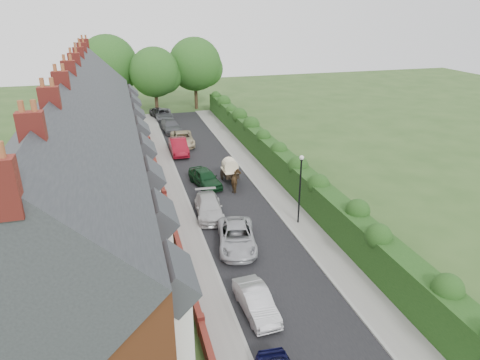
# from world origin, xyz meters

# --- Properties ---
(ground) EXTENTS (140.00, 140.00, 0.00)m
(ground) POSITION_xyz_m (0.00, 0.00, 0.00)
(ground) COLOR #2D4C1E
(ground) RESTS_ON ground
(road) EXTENTS (6.00, 58.00, 0.02)m
(road) POSITION_xyz_m (-0.50, 11.00, 0.01)
(road) COLOR black
(road) RESTS_ON ground
(pavement_hedge_side) EXTENTS (2.20, 58.00, 0.12)m
(pavement_hedge_side) POSITION_xyz_m (3.60, 11.00, 0.06)
(pavement_hedge_side) COLOR gray
(pavement_hedge_side) RESTS_ON ground
(pavement_house_side) EXTENTS (1.70, 58.00, 0.12)m
(pavement_house_side) POSITION_xyz_m (-4.35, 11.00, 0.06)
(pavement_house_side) COLOR gray
(pavement_house_side) RESTS_ON ground
(kerb_hedge_side) EXTENTS (0.18, 58.00, 0.13)m
(kerb_hedge_side) POSITION_xyz_m (2.55, 11.00, 0.07)
(kerb_hedge_side) COLOR #989892
(kerb_hedge_side) RESTS_ON ground
(kerb_house_side) EXTENTS (0.18, 58.00, 0.13)m
(kerb_house_side) POSITION_xyz_m (-3.55, 11.00, 0.07)
(kerb_house_side) COLOR #989892
(kerb_house_side) RESTS_ON ground
(hedge) EXTENTS (2.10, 58.00, 2.85)m
(hedge) POSITION_xyz_m (5.40, 11.00, 1.60)
(hedge) COLOR #143611
(hedge) RESTS_ON ground
(terrace_row) EXTENTS (9.05, 40.50, 11.50)m
(terrace_row) POSITION_xyz_m (-10.87, 9.98, 4.47)
(terrace_row) COLOR brown
(terrace_row) RESTS_ON ground
(garden_wall_row) EXTENTS (0.35, 40.35, 1.10)m
(garden_wall_row) POSITION_xyz_m (-5.35, 10.00, 0.46)
(garden_wall_row) COLOR maroon
(garden_wall_row) RESTS_ON ground
(lamppost) EXTENTS (0.32, 0.32, 5.16)m
(lamppost) POSITION_xyz_m (3.40, 4.00, 3.30)
(lamppost) COLOR black
(lamppost) RESTS_ON ground
(tree_far_left) EXTENTS (7.14, 6.80, 9.29)m
(tree_far_left) POSITION_xyz_m (-2.65, 40.08, 5.71)
(tree_far_left) COLOR #332316
(tree_far_left) RESTS_ON ground
(tree_far_right) EXTENTS (7.98, 7.60, 10.31)m
(tree_far_right) POSITION_xyz_m (3.39, 42.08, 6.31)
(tree_far_right) COLOR #332316
(tree_far_right) RESTS_ON ground
(tree_far_back) EXTENTS (8.40, 8.00, 10.82)m
(tree_far_back) POSITION_xyz_m (-8.59, 43.08, 6.62)
(tree_far_back) COLOR #332316
(tree_far_back) RESTS_ON ground
(car_silver_a) EXTENTS (1.58, 3.93, 1.27)m
(car_silver_a) POSITION_xyz_m (-2.37, -4.20, 0.64)
(car_silver_a) COLOR #B6B6BB
(car_silver_a) RESTS_ON ground
(car_silver_b) EXTENTS (3.24, 5.38, 1.40)m
(car_silver_b) POSITION_xyz_m (-1.63, 2.18, 0.70)
(car_silver_b) COLOR #B3B4BA
(car_silver_b) RESTS_ON ground
(car_white) EXTENTS (2.32, 4.82, 1.35)m
(car_white) POSITION_xyz_m (-2.44, 7.00, 0.68)
(car_white) COLOR beige
(car_white) RESTS_ON ground
(car_green) EXTENTS (2.62, 4.64, 1.49)m
(car_green) POSITION_xyz_m (-1.60, 12.60, 0.75)
(car_green) COLOR #0F3318
(car_green) RESTS_ON ground
(car_red) EXTENTS (1.74, 4.79, 1.57)m
(car_red) POSITION_xyz_m (-2.55, 21.80, 0.79)
(car_red) COLOR maroon
(car_red) RESTS_ON ground
(car_beige) EXTENTS (2.59, 5.24, 1.43)m
(car_beige) POSITION_xyz_m (-1.72, 24.62, 0.71)
(car_beige) COLOR #C2B18C
(car_beige) RESTS_ON ground
(car_grey) EXTENTS (2.43, 5.13, 1.45)m
(car_grey) POSITION_xyz_m (-2.29, 30.46, 0.72)
(car_grey) COLOR #4C4E53
(car_grey) RESTS_ON ground
(car_black) EXTENTS (2.67, 4.45, 1.42)m
(car_black) POSITION_xyz_m (-3.00, 37.62, 0.71)
(car_black) COLOR black
(car_black) RESTS_ON ground
(horse) EXTENTS (1.30, 2.10, 1.65)m
(horse) POSITION_xyz_m (0.73, 10.90, 0.82)
(horse) COLOR #452F19
(horse) RESTS_ON ground
(horse_cart) EXTENTS (1.33, 2.94, 2.12)m
(horse_cart) POSITION_xyz_m (0.73, 13.00, 1.21)
(horse_cart) COLOR black
(horse_cart) RESTS_ON ground
(car_extra_far) EXTENTS (2.29, 4.86, 1.34)m
(car_extra_far) POSITION_xyz_m (-2.42, 36.90, 0.67)
(car_extra_far) COLOR slate
(car_extra_far) RESTS_ON ground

